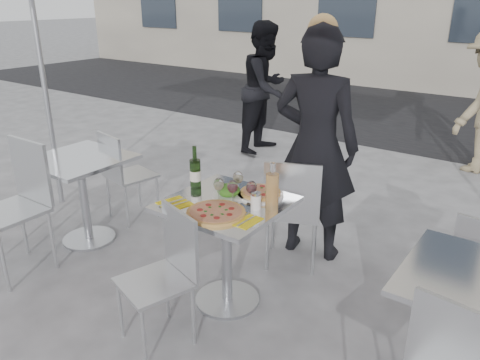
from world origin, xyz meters
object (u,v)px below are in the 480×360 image
Objects in this scene: wineglass_white_a at (219,185)px; wine_bottle at (195,172)px; side_table_right at (477,317)px; napkin_right at (243,220)px; carafe at (272,190)px; napkin_left at (175,203)px; main_table at (227,231)px; wineglass_red_b at (251,188)px; side_table_left at (82,182)px; side_chair_lfar at (122,170)px; salad_plate at (229,191)px; pizza_near at (216,212)px; woman_diner at (316,146)px; pizza_far at (261,193)px; wineglass_white_b at (238,178)px; side_chair_lnear at (19,196)px; wineglass_red_a at (233,188)px; sugar_shaker at (256,201)px; pedestrian_a at (266,88)px; chair_far at (293,205)px.

wine_bottle is at bearing 162.68° from wineglass_white_a.
napkin_right reaches higher than side_table_right.
carafe is 0.62m from napkin_left.
main_table is 0.39m from napkin_left.
wineglass_red_b is at bearing 177.45° from side_table_right.
napkin_right is at bearing -5.01° from side_table_left.
wineglass_white_a is (1.50, -0.48, 0.36)m from side_chair_lfar.
side_table_left is 4.76× the size of wineglass_white_a.
salad_plate is 1.10× the size of napkin_right.
napkin_left is at bearing -173.62° from pizza_near.
side_chair_lfar is 1.49m from napkin_left.
woman_diner is 0.75m from pizza_far.
salad_plate is 0.28m from wine_bottle.
pizza_near is at bearing -71.55° from main_table.
wine_bottle is at bearing -176.96° from carafe.
wineglass_red_b reaches higher than napkin_left.
woman_diner is 11.47× the size of wineglass_white_b.
side_table_right is 3.08m from side_chair_lfar.
side_chair_lfar is at bearing 163.38° from main_table.
salad_plate is at bearing 116.14° from main_table.
wineglass_red_a is (1.58, 0.52, 0.27)m from side_chair_lnear.
wineglass_white_a reaches higher than sugar_shaker.
wineglass_white_a is at bearing 59.54° from napkin_left.
pedestrian_a is (-0.12, 2.59, 0.35)m from side_chair_lfar.
wine_bottle is at bearing -159.17° from pedestrian_a.
wine_bottle is 0.31m from napkin_left.
side_chair_lnear reaches higher than pizza_far.
side_chair_lfar is 2.38× the size of pizza_near.
wineglass_white_a is (-0.18, -0.97, -0.04)m from woman_diner.
wineglass_red_a is 0.71× the size of napkin_left.
pedestrian_a is at bearing 136.07° from side_table_right.
napkin_right is (0.10, -1.10, -0.15)m from woman_diner.
side_table_left is at bearing 173.44° from pizza_near.
wineglass_white_b is at bearing 102.90° from pizza_near.
main_table is 1.50m from side_table_left.
wineglass_white_b is 1.00× the size of wineglass_red_a.
wine_bottle reaches higher than carafe.
wineglass_red_b is (-1.35, 0.06, 0.32)m from side_table_right.
side_table_right is at bearing 8.49° from napkin_right.
side_table_right is 3.74× the size of napkin_right.
side_table_right is 1.51m from chair_far.
chair_far reaches higher than salad_plate.
pizza_far is (-0.01, -0.42, 0.24)m from chair_far.
pizza_far is 0.22m from sugar_shaker.
main_table is at bearing -84.09° from wineglass_white_b.
side_chair_lnear is at bearing 31.49° from woman_diner.
salad_plate is (1.51, -0.39, 0.29)m from side_chair_lfar.
chair_far is at bearing 73.25° from wineglass_white_b.
chair_far is at bearing 82.85° from wineglass_red_a.
sugar_shaker is (0.21, 0.02, 0.26)m from main_table.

